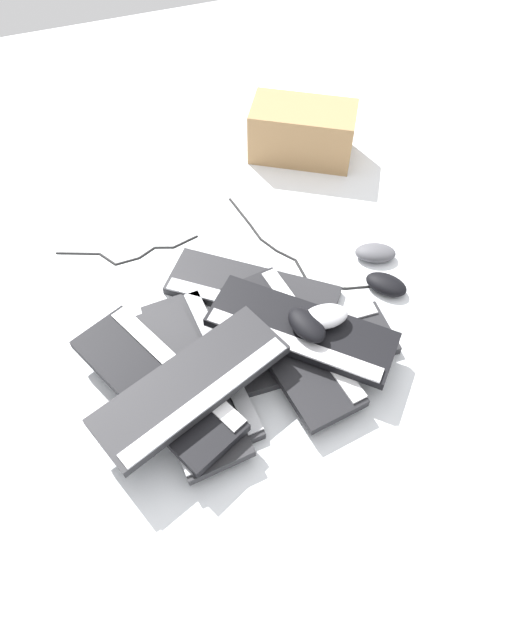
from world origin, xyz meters
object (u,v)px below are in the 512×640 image
object	(u,v)px
keyboard_0	(200,368)
mouse_0	(325,317)
keyboard_1	(304,349)
keyboard_7	(192,385)
keyboard_5	(157,383)
keyboard_6	(301,330)
cardboard_box	(302,132)
keyboard_2	(252,291)
keyboard_4	(183,384)
mouse_1	(307,325)
mouse_3	(386,284)
mouse_2	(375,253)
keyboard_3	(291,343)

from	to	relation	value
keyboard_0	mouse_0	xyz separation A→B (m)	(-0.30, 0.02, 0.10)
keyboard_1	keyboard_7	xyz separation A→B (m)	(0.29, 0.06, 0.09)
keyboard_5	keyboard_6	xyz separation A→B (m)	(-0.35, -0.03, 0.00)
keyboard_1	cardboard_box	world-z (taller)	cardboard_box
keyboard_2	keyboard_4	size ratio (longest dim) A/B	0.97
keyboard_0	mouse_1	distance (m)	0.27
keyboard_4	keyboard_7	size ratio (longest dim) A/B	0.98
mouse_3	keyboard_7	bearing A→B (deg)	64.51
keyboard_5	keyboard_7	world-z (taller)	keyboard_7
keyboard_1	keyboard_5	distance (m)	0.36
keyboard_5	mouse_2	xyz separation A→B (m)	(-0.66, -0.23, -0.05)
keyboard_4	keyboard_6	distance (m)	0.30
mouse_1	mouse_2	size ratio (longest dim) A/B	1.00
keyboard_0	mouse_1	bearing A→B (deg)	173.42
cardboard_box	keyboard_6	bearing A→B (deg)	67.74
cardboard_box	keyboard_5	bearing A→B (deg)	48.28
mouse_3	mouse_2	bearing A→B (deg)	-53.87
keyboard_2	keyboard_3	xyz separation A→B (m)	(-0.03, 0.20, 0.03)
mouse_0	mouse_1	distance (m)	0.05
cardboard_box	keyboard_4	bearing A→B (deg)	50.95
mouse_2	keyboard_4	bearing A→B (deg)	-136.69
mouse_2	mouse_1	bearing A→B (deg)	-121.91
keyboard_5	mouse_3	world-z (taller)	keyboard_5
keyboard_4	cardboard_box	xyz separation A→B (m)	(-0.58, -0.71, 0.04)
keyboard_0	keyboard_4	xyz separation A→B (m)	(0.05, 0.05, 0.03)
keyboard_6	keyboard_2	bearing A→B (deg)	-74.12
keyboard_0	keyboard_7	size ratio (longest dim) A/B	0.97
keyboard_2	mouse_1	size ratio (longest dim) A/B	4.00
keyboard_2	keyboard_4	xyz separation A→B (m)	(0.24, 0.22, 0.03)
keyboard_1	keyboard_2	world-z (taller)	same
keyboard_0	keyboard_2	xyz separation A→B (m)	(-0.19, -0.18, 0.00)
mouse_2	cardboard_box	distance (m)	0.48
keyboard_5	mouse_2	size ratio (longest dim) A/B	4.20
keyboard_0	keyboard_4	size ratio (longest dim) A/B	0.99
keyboard_7	keyboard_2	bearing A→B (deg)	-130.53
keyboard_6	mouse_2	bearing A→B (deg)	-146.30
keyboard_1	keyboard_6	size ratio (longest dim) A/B	1.04
keyboard_3	mouse_3	xyz separation A→B (m)	(-0.31, -0.10, -0.02)
keyboard_2	keyboard_6	xyz separation A→B (m)	(-0.05, 0.19, 0.06)
keyboard_3	cardboard_box	xyz separation A→B (m)	(-0.31, -0.69, 0.04)
mouse_1	mouse_2	distance (m)	0.38
keyboard_0	mouse_3	world-z (taller)	mouse_3
keyboard_5	keyboard_6	distance (m)	0.35
keyboard_7	cardboard_box	world-z (taller)	cardboard_box
keyboard_4	mouse_3	bearing A→B (deg)	-167.87
mouse_0	mouse_3	xyz separation A→B (m)	(-0.23, -0.10, -0.09)
mouse_2	keyboard_3	bearing A→B (deg)	-125.38
keyboard_2	cardboard_box	distance (m)	0.59
keyboard_0	keyboard_7	xyz separation A→B (m)	(0.04, 0.09, 0.09)
keyboard_0	mouse_1	xyz separation A→B (m)	(-0.25, 0.03, 0.10)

